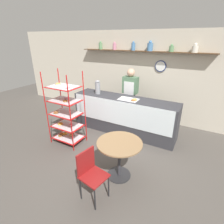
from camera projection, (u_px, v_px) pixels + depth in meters
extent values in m
plane|color=#4C4742|center=(105.00, 150.00, 4.17)|extent=(14.00, 14.00, 0.00)
cube|color=beige|center=(141.00, 77.00, 5.46)|extent=(10.00, 0.06, 2.70)
cube|color=#4C331E|center=(141.00, 51.00, 5.04)|extent=(3.96, 0.24, 0.02)
cylinder|color=#669966|center=(101.00, 46.00, 5.61)|extent=(0.11, 0.11, 0.20)
sphere|color=#669966|center=(100.00, 42.00, 5.57)|extent=(0.06, 0.06, 0.06)
cylinder|color=#CC7F99|center=(115.00, 47.00, 5.39)|extent=(0.11, 0.11, 0.18)
sphere|color=#CC7F99|center=(115.00, 43.00, 5.35)|extent=(0.06, 0.06, 0.06)
cylinder|color=#4C7FB2|center=(133.00, 47.00, 5.11)|extent=(0.11, 0.11, 0.20)
sphere|color=#4C7FB2|center=(133.00, 42.00, 5.06)|extent=(0.06, 0.06, 0.06)
cylinder|color=#4C7FB2|center=(150.00, 47.00, 4.89)|extent=(0.16, 0.16, 0.21)
sphere|color=#4C7FB2|center=(150.00, 42.00, 4.83)|extent=(0.09, 0.09, 0.09)
cylinder|color=#669966|center=(171.00, 49.00, 4.64)|extent=(0.12, 0.12, 0.14)
sphere|color=#669966|center=(172.00, 45.00, 4.60)|extent=(0.07, 0.07, 0.07)
cylinder|color=silver|center=(195.00, 49.00, 4.38)|extent=(0.16, 0.16, 0.16)
sphere|color=silver|center=(196.00, 45.00, 4.34)|extent=(0.09, 0.09, 0.09)
cylinder|color=navy|center=(161.00, 66.00, 5.02)|extent=(0.32, 0.03, 0.32)
cylinder|color=white|center=(160.00, 66.00, 5.01)|extent=(0.27, 0.00, 0.27)
cube|color=#333338|center=(124.00, 115.00, 4.81)|extent=(2.86, 0.63, 1.01)
cube|color=silver|center=(119.00, 113.00, 4.48)|extent=(2.75, 0.01, 0.65)
cylinder|color=#B71414|center=(46.00, 110.00, 4.14)|extent=(0.02, 0.02, 1.80)
cylinder|color=#B71414|center=(70.00, 116.00, 3.81)|extent=(0.02, 0.02, 1.80)
cylinder|color=#B71414|center=(62.00, 103.00, 4.55)|extent=(0.02, 0.02, 1.80)
cylinder|color=#B71414|center=(85.00, 109.00, 4.22)|extent=(0.02, 0.02, 1.80)
cube|color=#B71414|center=(69.00, 137.00, 4.49)|extent=(0.72, 0.49, 0.01)
cube|color=silver|center=(69.00, 137.00, 4.48)|extent=(0.63, 0.44, 0.01)
torus|color=tan|center=(71.00, 135.00, 4.53)|extent=(0.12, 0.12, 0.04)
torus|color=brown|center=(60.00, 135.00, 4.49)|extent=(0.11, 0.11, 0.04)
torus|color=gold|center=(62.00, 134.00, 4.57)|extent=(0.12, 0.12, 0.04)
torus|color=gold|center=(65.00, 133.00, 4.59)|extent=(0.12, 0.12, 0.04)
torus|color=silver|center=(73.00, 134.00, 4.57)|extent=(0.11, 0.11, 0.04)
cube|color=#B71414|center=(68.00, 126.00, 4.36)|extent=(0.72, 0.49, 0.01)
cube|color=silver|center=(68.00, 125.00, 4.35)|extent=(0.63, 0.44, 0.01)
torus|color=#EAB2C1|center=(71.00, 125.00, 4.34)|extent=(0.11, 0.11, 0.03)
torus|color=gold|center=(60.00, 124.00, 4.38)|extent=(0.13, 0.13, 0.04)
cube|color=#B71414|center=(66.00, 114.00, 4.23)|extent=(0.72, 0.49, 0.01)
cube|color=silver|center=(66.00, 113.00, 4.22)|extent=(0.63, 0.44, 0.01)
torus|color=brown|center=(56.00, 113.00, 4.20)|extent=(0.12, 0.12, 0.04)
torus|color=silver|center=(57.00, 111.00, 4.28)|extent=(0.11, 0.11, 0.03)
cube|color=#B71414|center=(65.00, 101.00, 4.10)|extent=(0.72, 0.49, 0.01)
cube|color=silver|center=(65.00, 100.00, 4.09)|extent=(0.63, 0.44, 0.01)
torus|color=#EAB2C1|center=(66.00, 98.00, 4.20)|extent=(0.10, 0.10, 0.03)
torus|color=brown|center=(65.00, 101.00, 3.98)|extent=(0.11, 0.11, 0.03)
cube|color=#B71414|center=(63.00, 87.00, 3.97)|extent=(0.72, 0.49, 0.01)
cube|color=silver|center=(63.00, 86.00, 3.96)|extent=(0.63, 0.44, 0.01)
torus|color=silver|center=(70.00, 86.00, 3.91)|extent=(0.12, 0.12, 0.03)
torus|color=#EAB2C1|center=(67.00, 87.00, 3.81)|extent=(0.11, 0.11, 0.04)
torus|color=#EAB2C1|center=(57.00, 86.00, 3.93)|extent=(0.11, 0.11, 0.03)
torus|color=tan|center=(58.00, 84.00, 4.08)|extent=(0.12, 0.12, 0.04)
torus|color=#EAB2C1|center=(59.00, 86.00, 3.95)|extent=(0.12, 0.12, 0.03)
cube|color=#282833|center=(129.00, 109.00, 5.30)|extent=(0.26, 0.19, 0.99)
cube|color=#4C7051|center=(130.00, 85.00, 5.01)|extent=(0.43, 0.22, 0.47)
cube|color=silver|center=(129.00, 89.00, 4.95)|extent=(0.30, 0.01, 0.40)
sphere|color=tan|center=(131.00, 73.00, 4.87)|extent=(0.22, 0.22, 0.22)
cylinder|color=#262628|center=(119.00, 175.00, 3.41)|extent=(0.46, 0.46, 0.02)
cylinder|color=#333338|center=(119.00, 160.00, 3.27)|extent=(0.06, 0.06, 0.71)
cylinder|color=olive|center=(120.00, 143.00, 3.13)|extent=(0.83, 0.83, 0.02)
cylinder|color=black|center=(95.00, 199.00, 2.65)|extent=(0.02, 0.02, 0.44)
cylinder|color=black|center=(109.00, 186.00, 2.88)|extent=(0.02, 0.02, 0.44)
cylinder|color=black|center=(81.00, 189.00, 2.83)|extent=(0.02, 0.02, 0.44)
cylinder|color=black|center=(95.00, 177.00, 3.06)|extent=(0.02, 0.02, 0.44)
cube|color=maroon|center=(94.00, 177.00, 2.77)|extent=(0.44, 0.44, 0.03)
cube|color=maroon|center=(86.00, 161.00, 2.78)|extent=(0.09, 0.36, 0.40)
cylinder|color=gray|center=(98.00, 88.00, 4.91)|extent=(0.15, 0.15, 0.33)
ellipsoid|color=gray|center=(97.00, 81.00, 4.84)|extent=(0.13, 0.13, 0.06)
cube|color=silver|center=(128.00, 99.00, 4.49)|extent=(0.51, 0.32, 0.01)
torus|color=#EAB2C1|center=(130.00, 99.00, 4.45)|extent=(0.10, 0.10, 0.03)
torus|color=brown|center=(133.00, 100.00, 4.36)|extent=(0.10, 0.10, 0.03)
torus|color=silver|center=(123.00, 97.00, 4.58)|extent=(0.11, 0.11, 0.03)
torus|color=tan|center=(135.00, 100.00, 4.39)|extent=(0.13, 0.13, 0.04)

